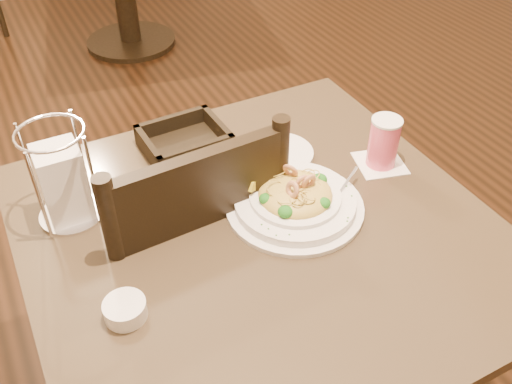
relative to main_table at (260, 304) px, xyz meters
name	(u,v)px	position (x,y,z in m)	size (l,w,h in m)	color
main_table	(260,304)	(0.00, 0.00, 0.00)	(0.90, 0.90, 0.74)	black
dining_chair_near	(186,263)	(-0.10, 0.20, -0.01)	(0.44, 0.44, 0.93)	black
pasta_bowl	(295,199)	(0.09, 0.02, 0.26)	(0.31, 0.28, 0.09)	white
drink_glass	(384,143)	(0.34, 0.06, 0.29)	(0.13, 0.13, 0.12)	white
bread_basket	(184,142)	(-0.03, 0.32, 0.25)	(0.19, 0.16, 0.05)	black
napkin_caddy	(63,181)	(-0.32, 0.21, 0.32)	(0.13, 0.13, 0.21)	silver
side_plate	(279,153)	(0.15, 0.20, 0.24)	(0.16, 0.16, 0.01)	white
butter_ramekin	(125,310)	(-0.30, -0.08, 0.25)	(0.07, 0.07, 0.03)	white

